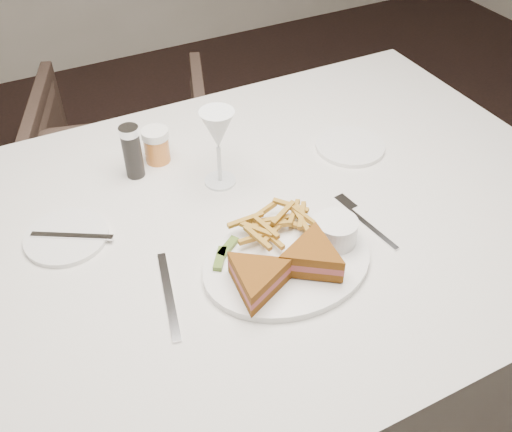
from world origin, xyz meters
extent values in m
plane|color=black|center=(0.00, 0.00, 0.00)|extent=(5.00, 5.00, 0.00)
cube|color=silver|center=(-0.27, 0.16, 0.38)|extent=(1.48, 0.99, 0.75)
imported|color=#443229|center=(-0.27, 1.14, 0.31)|extent=(0.75, 0.72, 0.61)
ellipsoid|color=white|center=(-0.25, 0.01, 0.76)|extent=(0.32, 0.25, 0.01)
cube|color=silver|center=(-0.47, 0.04, 0.75)|extent=(0.06, 0.20, 0.00)
cylinder|color=white|center=(-0.60, 0.27, 0.76)|extent=(0.16, 0.16, 0.01)
cylinder|color=white|center=(0.06, 0.27, 0.76)|extent=(0.16, 0.16, 0.01)
cylinder|color=black|center=(-0.42, 0.40, 0.81)|extent=(0.04, 0.04, 0.12)
cylinder|color=orange|center=(-0.35, 0.43, 0.79)|extent=(0.06, 0.06, 0.08)
cube|color=#4B6824|center=(-0.34, 0.09, 0.77)|extent=(0.05, 0.04, 0.01)
cube|color=#4B6824|center=(-0.36, 0.07, 0.77)|extent=(0.04, 0.05, 0.01)
cylinder|color=white|center=(-0.15, 0.02, 0.79)|extent=(0.08, 0.08, 0.05)
camera|label=1|loc=(-0.64, -0.60, 1.52)|focal=40.00mm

